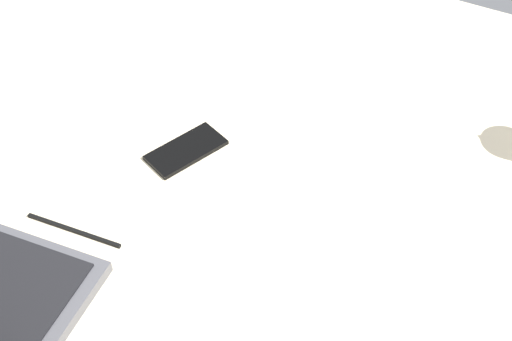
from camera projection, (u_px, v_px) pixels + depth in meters
bed_mattress at (204, 182)px, 128.44cm from camera, size 180.00×140.00×18.00cm
cell_phone at (186, 150)px, 120.93cm from camera, size 11.29×15.50×0.80cm
charger_cable at (74, 231)px, 108.17cm from camera, size 16.95×2.60×0.60cm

